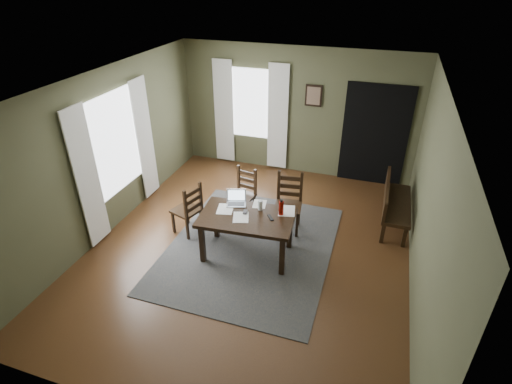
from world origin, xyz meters
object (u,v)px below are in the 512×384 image
(chair_back_left, at_px, (243,194))
(bench, at_px, (393,201))
(laptop, at_px, (236,200))
(water_bottle, at_px, (281,208))
(dining_table, at_px, (247,221))
(chair_back_right, at_px, (288,203))
(chair_end, at_px, (188,210))

(chair_back_left, bearing_deg, bench, 22.29)
(laptop, xyz_separation_m, water_bottle, (0.77, -0.10, 0.07))
(dining_table, relative_size, chair_back_left, 1.64)
(chair_back_right, bearing_deg, water_bottle, -93.71)
(chair_back_right, bearing_deg, chair_end, -164.80)
(bench, relative_size, water_bottle, 5.43)
(laptop, bearing_deg, chair_back_right, 22.07)
(dining_table, bearing_deg, bench, 32.46)
(dining_table, height_order, bench, bench)
(bench, relative_size, laptop, 3.87)
(dining_table, distance_m, chair_back_right, 1.02)
(laptop, bearing_deg, water_bottle, -25.18)
(bench, xyz_separation_m, water_bottle, (-1.66, -1.40, 0.37))
(laptop, bearing_deg, dining_table, -64.99)
(chair_back_right, bearing_deg, bench, 14.60)
(dining_table, xyz_separation_m, chair_back_left, (-0.44, 1.06, -0.19))
(chair_end, bearing_deg, chair_back_right, 130.67)
(chair_back_right, bearing_deg, dining_table, -123.12)
(bench, bearing_deg, dining_table, 126.94)
(dining_table, xyz_separation_m, chair_back_right, (0.43, 0.91, -0.14))
(chair_end, bearing_deg, water_bottle, 106.44)
(dining_table, relative_size, laptop, 4.09)
(chair_end, height_order, chair_back_left, chair_end)
(dining_table, distance_m, laptop, 0.45)
(chair_end, relative_size, chair_back_right, 0.92)
(dining_table, height_order, laptop, laptop)
(bench, distance_m, laptop, 2.77)
(laptop, bearing_deg, chair_end, 166.25)
(bench, height_order, water_bottle, water_bottle)
(chair_end, height_order, water_bottle, water_bottle)
(chair_back_left, relative_size, bench, 0.65)
(chair_back_left, bearing_deg, dining_table, -57.23)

